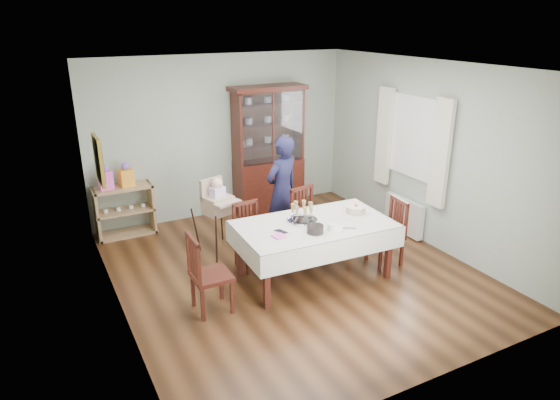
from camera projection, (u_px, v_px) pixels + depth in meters
floor at (293, 271)px, 6.78m from camera, size 5.00×5.00×0.00m
room_shell at (275, 140)px, 6.63m from camera, size 5.00×5.00×5.00m
dining_table at (314, 250)px, 6.51m from camera, size 2.04×1.23×0.76m
china_cabinet at (268, 148)px, 8.60m from camera, size 1.30×0.48×2.18m
sideboard at (125, 211)px, 7.78m from camera, size 0.90×0.38×0.80m
picture_frame at (98, 160)px, 5.91m from camera, size 0.04×0.48×0.58m
window at (414, 137)px, 7.46m from camera, size 0.04×1.02×1.22m
curtain_left at (441, 154)px, 6.95m from camera, size 0.07×0.30×1.55m
curtain_right at (384, 136)px, 7.98m from camera, size 0.07×0.30×1.55m
radiator at (404, 215)px, 7.87m from camera, size 0.10×0.80×0.55m
chair_far_left at (252, 249)px, 6.81m from camera, size 0.44×0.44×0.90m
chair_far_right at (309, 234)px, 7.21m from camera, size 0.51×0.51×0.97m
chair_end_left at (210, 288)px, 5.79m from camera, size 0.44×0.44×0.97m
chair_end_right at (386, 245)px, 6.91m from camera, size 0.46×0.46×0.93m
woman at (282, 190)px, 7.42m from camera, size 0.69×0.56×1.64m
high_chair at (219, 223)px, 7.23m from camera, size 0.63×0.63×1.12m
champagne_tray at (302, 216)px, 6.44m from camera, size 0.40×0.40×0.24m
birthday_cake at (356, 210)px, 6.67m from camera, size 0.30×0.30×0.20m
plate_stack_dark at (315, 229)px, 6.09m from camera, size 0.22×0.22×0.10m
plate_stack_white at (335, 227)px, 6.18m from camera, size 0.24×0.24×0.08m
napkin_stack at (279, 236)px, 5.99m from camera, size 0.16×0.16×0.02m
cutlery at (278, 232)px, 6.11m from camera, size 0.16×0.19×0.01m
cake_knife at (344, 228)px, 6.23m from camera, size 0.28×0.19×0.01m
gift_bag_pink at (105, 179)px, 7.47m from camera, size 0.22×0.16×0.38m
gift_bag_orange at (126, 176)px, 7.60m from camera, size 0.23×0.18×0.38m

